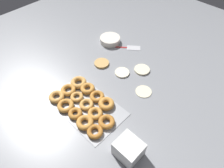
{
  "coord_description": "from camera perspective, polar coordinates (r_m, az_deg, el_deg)",
  "views": [
    {
      "loc": [
        0.61,
        -0.75,
        1.05
      ],
      "look_at": [
        -0.01,
        -0.1,
        0.04
      ],
      "focal_mm": 32.0,
      "sensor_mm": 36.0,
      "label": 1
    }
  ],
  "objects": [
    {
      "name": "pancake_1",
      "position": [
        1.51,
        8.56,
        4.08
      ],
      "size": [
        0.12,
        0.12,
        0.01
      ],
      "primitive_type": "cylinder",
      "color": "beige",
      "rests_on": "ground_plane"
    },
    {
      "name": "pancake_3",
      "position": [
        1.55,
        -2.99,
        5.95
      ],
      "size": [
        0.11,
        0.11,
        0.02
      ],
      "primitive_type": "cylinder",
      "color": "tan",
      "rests_on": "ground_plane"
    },
    {
      "name": "donut_tray",
      "position": [
        1.29,
        -7.93,
        -5.62
      ],
      "size": [
        0.49,
        0.3,
        0.04
      ],
      "color": "#93969B",
      "rests_on": "ground_plane"
    },
    {
      "name": "pancake_2",
      "position": [
        1.37,
        9.01,
        -2.07
      ],
      "size": [
        0.11,
        0.11,
        0.01
      ],
      "primitive_type": "cylinder",
      "color": "beige",
      "rests_on": "ground_plane"
    },
    {
      "name": "ground_plane",
      "position": [
        1.43,
        3.1,
        0.92
      ],
      "size": [
        3.0,
        3.0,
        0.0
      ],
      "primitive_type": "plane",
      "color": "gray"
    },
    {
      "name": "container_stack",
      "position": [
        1.09,
        4.76,
        -18.08
      ],
      "size": [
        0.13,
        0.12,
        0.11
      ],
      "color": "white",
      "rests_on": "ground_plane"
    },
    {
      "name": "pancake_0",
      "position": [
        1.48,
        2.9,
        3.28
      ],
      "size": [
        0.11,
        0.11,
        0.01
      ],
      "primitive_type": "cylinder",
      "color": "beige",
      "rests_on": "ground_plane"
    },
    {
      "name": "spatula",
      "position": [
        1.71,
        5.26,
        10.31
      ],
      "size": [
        0.22,
        0.18,
        0.01
      ],
      "rotation": [
        0.0,
        0.0,
        0.68
      ],
      "color": "maroon",
      "rests_on": "ground_plane"
    },
    {
      "name": "batter_bowl",
      "position": [
        1.75,
        -0.56,
        12.53
      ],
      "size": [
        0.17,
        0.17,
        0.05
      ],
      "color": "silver",
      "rests_on": "ground_plane"
    }
  ]
}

